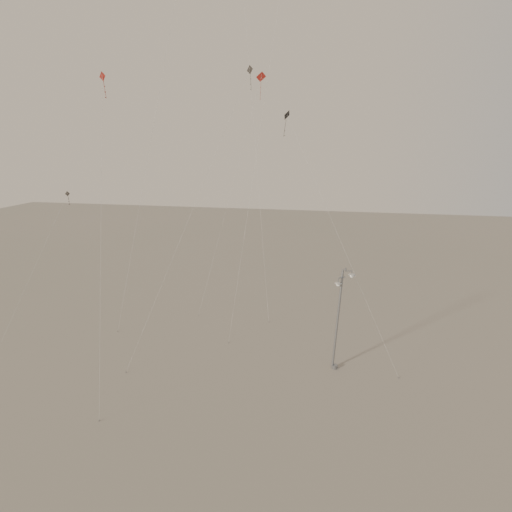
# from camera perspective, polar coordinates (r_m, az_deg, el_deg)

# --- Properties ---
(ground) EXTENTS (160.00, 160.00, 0.00)m
(ground) POSITION_cam_1_polar(r_m,az_deg,el_deg) (30.76, -6.66, -17.83)
(ground) COLOR gray
(ground) RESTS_ON ground
(street_lamp) EXTENTS (1.47, 1.04, 8.28)m
(street_lamp) POSITION_cam_1_polar(r_m,az_deg,el_deg) (30.97, 11.75, -8.49)
(street_lamp) COLOR gray
(street_lamp) RESTS_ON ground
(kite_0) EXTENTS (6.31, 6.44, 32.70)m
(kite_0) POSITION_cam_1_polar(r_m,az_deg,el_deg) (39.35, -12.56, 27.00)
(kite_0) COLOR maroon
(kite_0) RESTS_ON ground
(kite_1) EXTENTS (7.39, 13.69, 23.68)m
(kite_1) POSITION_cam_1_polar(r_m,az_deg,el_deg) (36.03, -4.82, 16.45)
(kite_1) COLOR black
(kite_1) RESTS_ON ground
(kite_3) EXTENTS (2.30, 7.95, 21.66)m
(kite_3) POSITION_cam_1_polar(r_m,az_deg,el_deg) (29.13, -21.18, 11.50)
(kite_3) COLOR maroon
(kite_3) RESTS_ON ground
(kite_4) EXTENTS (9.71, 5.55, 19.48)m
(kite_4) POSITION_cam_1_polar(r_m,az_deg,el_deg) (31.98, 7.76, 11.88)
(kite_4) COLOR black
(kite_4) RESTS_ON ground
(kite_5) EXTENTS (5.15, 11.88, 34.59)m
(kite_5) POSITION_cam_1_polar(r_m,az_deg,el_deg) (46.18, -1.12, 27.05)
(kite_5) COLOR #904718
(kite_5) RESTS_ON ground
(kite_6) EXTENTS (0.56, 11.77, 12.27)m
(kite_6) POSITION_cam_1_polar(r_m,az_deg,el_deg) (43.65, -27.30, 2.99)
(kite_6) COLOR black
(kite_6) RESTS_ON ground
(kite_7) EXTENTS (4.83, 12.51, 24.71)m
(kite_7) POSITION_cam_1_polar(r_m,az_deg,el_deg) (47.19, -0.56, 19.92)
(kite_7) COLOR maroon
(kite_7) RESTS_ON ground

